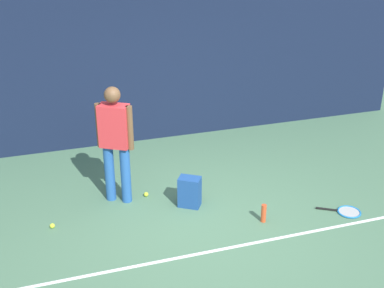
{
  "coord_description": "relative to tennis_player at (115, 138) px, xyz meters",
  "views": [
    {
      "loc": [
        -1.84,
        -5.32,
        3.71
      ],
      "look_at": [
        0.0,
        0.4,
        1.0
      ],
      "focal_mm": 47.04,
      "sensor_mm": 36.0,
      "label": 1
    }
  ],
  "objects": [
    {
      "name": "tennis_ball_far_left",
      "position": [
        -0.96,
        -0.45,
        -0.93
      ],
      "size": [
        0.07,
        0.07,
        0.07
      ],
      "primitive_type": "sphere",
      "color": "#CCE033",
      "rests_on": "ground"
    },
    {
      "name": "water_bottle",
      "position": [
        1.73,
        -1.15,
        -0.84
      ],
      "size": [
        0.07,
        0.07,
        0.25
      ],
      "primitive_type": "cylinder",
      "color": "#D84C26",
      "rests_on": "ground"
    },
    {
      "name": "backpack",
      "position": [
        0.92,
        -0.45,
        -0.76
      ],
      "size": [
        0.37,
        0.38,
        0.44
      ],
      "rotation": [
        0.0,
        0.0,
        2.57
      ],
      "color": "#1E478C",
      "rests_on": "ground"
    },
    {
      "name": "tennis_ball_mid_court",
      "position": [
        0.39,
        -0.02,
        -0.93
      ],
      "size": [
        0.07,
        0.07,
        0.07
      ],
      "primitive_type": "sphere",
      "color": "#CCE033",
      "rests_on": "ground"
    },
    {
      "name": "back_fence",
      "position": [
        0.92,
        2.03,
        0.43
      ],
      "size": [
        10.0,
        0.1,
        2.79
      ],
      "primitive_type": "cube",
      "color": "#141E38",
      "rests_on": "ground"
    },
    {
      "name": "tennis_racket",
      "position": [
        2.93,
        -1.3,
        -0.95
      ],
      "size": [
        0.62,
        0.47,
        0.03
      ],
      "rotation": [
        0.0,
        0.0,
        5.74
      ],
      "color": "black",
      "rests_on": "ground"
    },
    {
      "name": "tennis_player",
      "position": [
        0.0,
        0.0,
        0.0
      ],
      "size": [
        0.47,
        0.39,
        1.7
      ],
      "rotation": [
        0.0,
        0.0,
        2.6
      ],
      "color": "#2659A5",
      "rests_on": "ground"
    },
    {
      "name": "court_line",
      "position": [
        0.92,
        -1.56,
        -0.96
      ],
      "size": [
        9.0,
        0.05,
        0.0
      ],
      "primitive_type": "cube",
      "color": "white",
      "rests_on": "ground"
    },
    {
      "name": "ground_plane",
      "position": [
        0.92,
        -0.97,
        -0.97
      ],
      "size": [
        12.0,
        12.0,
        0.0
      ],
      "primitive_type": "plane",
      "color": "#4C7556"
    }
  ]
}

